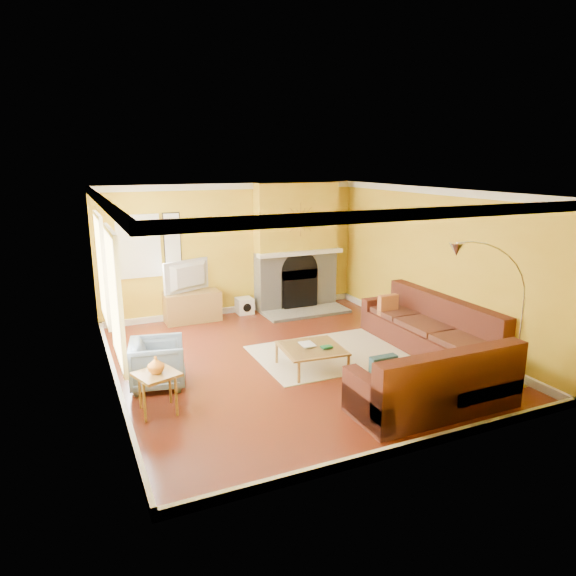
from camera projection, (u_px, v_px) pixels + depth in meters
name	position (u px, v px, depth m)	size (l,w,h in m)	color
floor	(293.00, 361.00, 8.32)	(5.50, 6.00, 0.02)	maroon
ceiling	(293.00, 191.00, 7.66)	(5.50, 6.00, 0.02)	white
wall_back	(233.00, 249.00, 10.66)	(5.50, 0.02, 2.70)	gold
wall_front	(413.00, 339.00, 5.33)	(5.50, 0.02, 2.70)	gold
wall_left	(107.00, 298.00, 6.90)	(0.02, 6.00, 2.70)	gold
wall_right	(434.00, 265.00, 9.08)	(0.02, 6.00, 2.70)	gold
baseboard	(293.00, 357.00, 8.31)	(5.50, 6.00, 0.12)	white
crown_molding	(293.00, 195.00, 7.68)	(5.50, 6.00, 0.12)	white
window_left_near	(101.00, 269.00, 8.04)	(0.06, 1.22, 1.72)	white
window_left_far	(114.00, 298.00, 6.35)	(0.06, 1.22, 1.72)	white
window_back	(139.00, 246.00, 9.82)	(0.82, 0.06, 1.22)	white
wall_art	(172.00, 242.00, 10.07)	(0.34, 0.04, 1.14)	white
fireplace	(296.00, 247.00, 11.01)	(1.80, 0.40, 2.70)	#9B9993
mantel	(301.00, 253.00, 10.82)	(1.92, 0.22, 0.08)	white
hearth	(307.00, 312.00, 10.84)	(1.80, 0.70, 0.06)	#9B9993
sunburst	(301.00, 220.00, 10.66)	(0.70, 0.04, 0.70)	olive
rug	(329.00, 354.00, 8.57)	(2.40, 1.80, 0.02)	beige
sectional_sofa	(394.00, 340.00, 7.94)	(2.88, 3.61, 0.90)	#54241B
coffee_table	(312.00, 358.00, 7.93)	(0.92, 0.92, 0.36)	white
media_console	(192.00, 307.00, 10.28)	(1.10, 0.49, 0.60)	olive
tv	(191.00, 276.00, 10.13)	(1.11, 0.15, 0.64)	black
subwoofer	(245.00, 306.00, 10.83)	(0.33, 0.33, 0.33)	white
armchair	(158.00, 363.00, 7.30)	(0.74, 0.76, 0.69)	slate
side_table	(158.00, 393.00, 6.55)	(0.49, 0.49, 0.54)	olive
vase	(156.00, 365.00, 6.46)	(0.21, 0.21, 0.22)	orange
book	(301.00, 345.00, 7.91)	(0.21, 0.28, 0.03)	white
arc_lamp	(491.00, 320.00, 6.87)	(1.37, 0.36, 2.15)	silver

